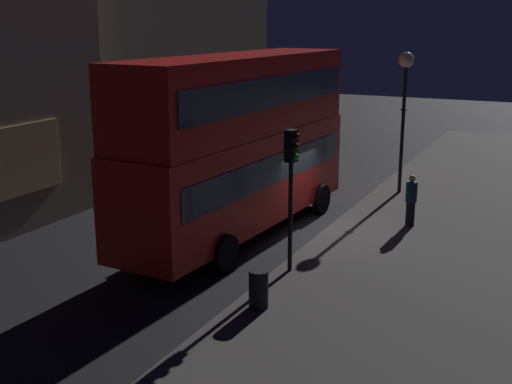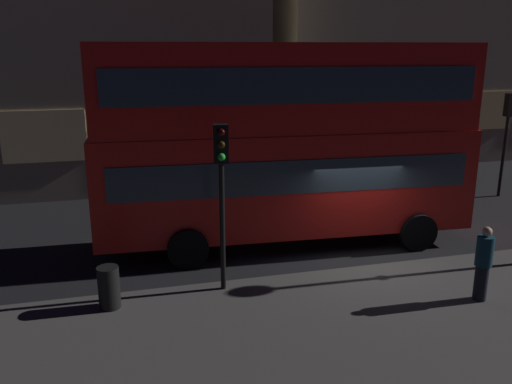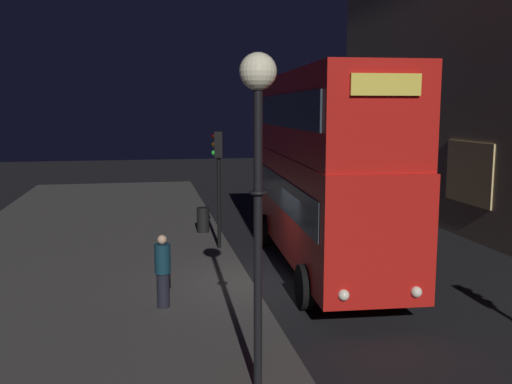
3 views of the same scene
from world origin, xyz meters
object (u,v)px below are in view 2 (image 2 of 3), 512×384
(litter_bin, at_px, (109,287))
(traffic_light_near_kerb, at_px, (221,173))
(traffic_light_far_side, at_px, (507,123))
(double_decker_bus, at_px, (286,137))
(pedestrian, at_px, (483,263))

(litter_bin, bearing_deg, traffic_light_near_kerb, 6.04)
(traffic_light_far_side, height_order, litter_bin, traffic_light_far_side)
(traffic_light_far_side, bearing_deg, litter_bin, 19.19)
(traffic_light_near_kerb, xyz_separation_m, litter_bin, (-2.57, -0.27, -2.32))
(traffic_light_near_kerb, distance_m, traffic_light_far_side, 13.30)
(double_decker_bus, height_order, litter_bin, double_decker_bus)
(double_decker_bus, height_order, pedestrian, double_decker_bus)
(double_decker_bus, bearing_deg, traffic_light_far_side, 19.82)
(traffic_light_near_kerb, distance_m, pedestrian, 6.12)
(double_decker_bus, distance_m, traffic_light_near_kerb, 3.66)
(traffic_light_near_kerb, distance_m, litter_bin, 3.48)
(pedestrian, height_order, litter_bin, pedestrian)
(pedestrian, bearing_deg, double_decker_bus, -93.57)
(traffic_light_near_kerb, height_order, litter_bin, traffic_light_near_kerb)
(double_decker_bus, relative_size, traffic_light_far_side, 2.73)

